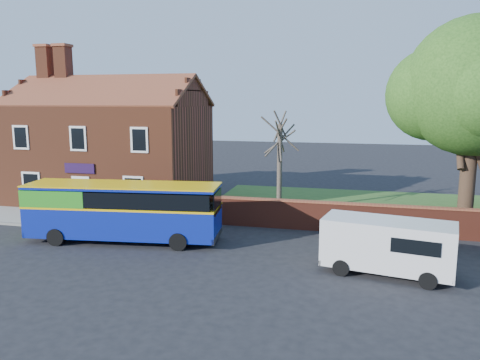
# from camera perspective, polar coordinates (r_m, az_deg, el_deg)

# --- Properties ---
(ground) EXTENTS (120.00, 120.00, 0.00)m
(ground) POSITION_cam_1_polar(r_m,az_deg,el_deg) (20.90, -13.24, -9.77)
(ground) COLOR black
(ground) RESTS_ON ground
(pavement) EXTENTS (18.00, 3.50, 0.12)m
(pavement) POSITION_cam_1_polar(r_m,az_deg,el_deg) (29.10, -20.48, -4.47)
(pavement) COLOR gray
(pavement) RESTS_ON ground
(kerb) EXTENTS (18.00, 0.15, 0.14)m
(kerb) POSITION_cam_1_polar(r_m,az_deg,el_deg) (27.72, -22.50, -5.27)
(kerb) COLOR slate
(kerb) RESTS_ON ground
(grass_strip) EXTENTS (26.00, 12.00, 0.04)m
(grass_strip) POSITION_cam_1_polar(r_m,az_deg,el_deg) (31.49, 20.48, -3.50)
(grass_strip) COLOR #426B28
(grass_strip) RESTS_ON ground
(shop_building) EXTENTS (12.30, 8.13, 10.50)m
(shop_building) POSITION_cam_1_polar(r_m,az_deg,el_deg) (33.37, -15.33, 3.40)
(shop_building) COLOR brown
(shop_building) RESTS_ON ground
(boundary_wall) EXTENTS (22.00, 0.38, 1.60)m
(boundary_wall) POSITION_cam_1_polar(r_m,az_deg,el_deg) (25.53, 22.11, -4.77)
(boundary_wall) COLOR maroon
(boundary_wall) RESTS_ON ground
(bus) EXTENTS (9.62, 3.46, 2.87)m
(bus) POSITION_cam_1_polar(r_m,az_deg,el_deg) (23.70, -14.69, -3.40)
(bus) COLOR #0D1F92
(bus) RESTS_ON ground
(van_near) EXTENTS (5.31, 2.93, 2.20)m
(van_near) POSITION_cam_1_polar(r_m,az_deg,el_deg) (19.61, 17.59, -7.49)
(van_near) COLOR silver
(van_near) RESTS_ON ground
(large_tree) EXTENTS (9.22, 7.29, 11.24)m
(large_tree) POSITION_cam_1_polar(r_m,az_deg,el_deg) (27.91, 26.80, 9.67)
(large_tree) COLOR black
(large_tree) RESTS_ON ground
(bare_tree) EXTENTS (2.23, 2.66, 5.95)m
(bare_tree) POSITION_cam_1_polar(r_m,az_deg,el_deg) (28.84, 4.85, 2.05)
(bare_tree) COLOR #4C4238
(bare_tree) RESTS_ON ground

